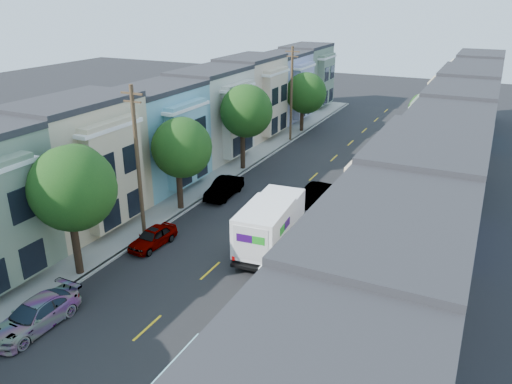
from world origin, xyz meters
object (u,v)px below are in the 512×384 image
(tree_e, at_px, (305,93))
(lead_sedan, at_px, (315,195))
(tree_far_r, at_px, (422,109))
(parked_left_b, at_px, (35,315))
(parked_right_b, at_px, (282,287))
(fedex_truck, at_px, (270,223))
(tree_d, at_px, (245,111))
(parked_right_c, at_px, (363,184))
(utility_pole_far, at_px, (291,94))
(parked_left_d, at_px, (224,188))
(tree_b, at_px, (72,188))
(parked_right_a, at_px, (221,366))
(parked_left_c, at_px, (153,237))
(parked_right_d, at_px, (395,144))
(tree_c, at_px, (181,148))
(utility_pole_near, at_px, (138,163))

(tree_e, height_order, lead_sedan, tree_e)
(tree_far_r, distance_m, parked_left_b, 41.30)
(tree_e, xyz_separation_m, parked_right_b, (11.20, -32.98, -3.93))
(fedex_truck, bearing_deg, tree_d, 117.62)
(lead_sedan, height_order, parked_right_c, parked_right_c)
(utility_pole_far, distance_m, parked_left_d, 18.11)
(parked_left_d, bearing_deg, tree_b, -98.04)
(tree_b, bearing_deg, parked_right_a, -18.55)
(utility_pole_far, distance_m, parked_left_c, 27.33)
(parked_left_c, bearing_deg, fedex_truck, 26.12)
(parked_left_b, xyz_separation_m, parked_left_d, (0.00, 18.77, 0.04))
(parked_right_a, xyz_separation_m, parked_right_d, (0.00, 36.54, 0.10))
(tree_b, relative_size, tree_d, 0.99)
(tree_e, height_order, tree_far_r, tree_e)
(fedex_truck, relative_size, parked_left_b, 1.49)
(tree_c, height_order, utility_pole_far, utility_pole_far)
(parked_left_c, relative_size, parked_right_a, 0.91)
(parked_right_a, bearing_deg, parked_left_d, 116.72)
(parked_right_b, bearing_deg, parked_left_d, 126.83)
(tree_c, distance_m, parked_right_b, 14.16)
(parked_left_b, bearing_deg, parked_left_c, 91.11)
(tree_c, xyz_separation_m, parked_left_c, (1.40, -5.72, -4.26))
(utility_pole_near, height_order, fedex_truck, utility_pole_near)
(utility_pole_near, xyz_separation_m, parked_left_d, (1.40, 8.49, -4.43))
(tree_c, relative_size, tree_d, 0.90)
(tree_d, xyz_separation_m, parked_right_d, (11.20, 12.07, -4.76))
(tree_b, bearing_deg, utility_pole_far, 90.00)
(fedex_truck, bearing_deg, parked_right_d, 78.66)
(tree_b, relative_size, parked_right_d, 1.58)
(tree_b, bearing_deg, parked_left_c, 73.43)
(tree_d, bearing_deg, parked_left_d, -77.99)
(parked_left_b, height_order, parked_right_b, parked_left_b)
(tree_d, relative_size, tree_e, 1.14)
(parked_left_c, xyz_separation_m, parked_right_c, (9.80, 15.10, 0.13))
(utility_pole_far, relative_size, lead_sedan, 2.38)
(parked_left_b, distance_m, parked_left_c, 9.36)
(tree_d, relative_size, parked_left_c, 2.04)
(parked_left_d, height_order, parked_right_d, parked_right_d)
(utility_pole_near, bearing_deg, parked_left_b, -82.24)
(tree_e, bearing_deg, parked_left_c, -87.42)
(tree_b, xyz_separation_m, parked_left_c, (1.40, 4.71, -4.80))
(tree_far_r, xyz_separation_m, parked_right_d, (-1.99, -2.00, -3.41))
(tree_far_r, bearing_deg, tree_d, -133.16)
(parked_right_d, bearing_deg, tree_d, -127.04)
(utility_pole_far, xyz_separation_m, parked_right_a, (11.20, -35.38, -4.52))
(parked_right_b, relative_size, parked_right_d, 0.87)
(utility_pole_near, distance_m, parked_left_b, 11.29)
(utility_pole_near, distance_m, parked_right_c, 18.61)
(tree_b, bearing_deg, tree_d, 90.00)
(tree_d, xyz_separation_m, fedex_truck, (8.35, -13.11, -3.68))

